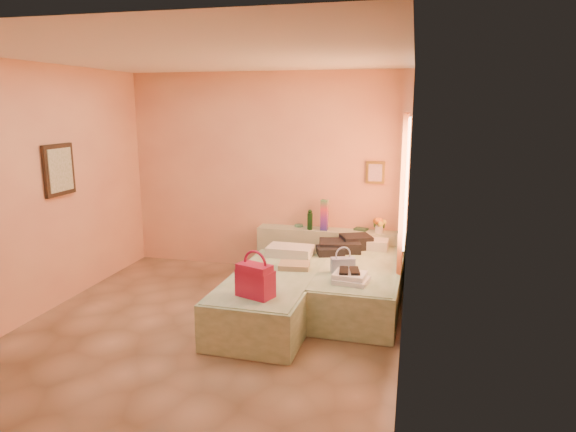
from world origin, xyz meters
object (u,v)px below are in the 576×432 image
object	(u,v)px
bed_right	(360,285)
towel_stack	(351,278)
water_bottle	(310,220)
green_book	(361,229)
bed_left	(273,297)
flower_vase	(379,224)
blue_handbag	(343,265)
headboard_ledge	(330,252)
magenta_handbag	(255,280)

from	to	relation	value
bed_right	towel_stack	world-z (taller)	towel_stack
bed_right	water_bottle	world-z (taller)	water_bottle
green_book	bed_left	bearing A→B (deg)	-98.20
bed_right	flower_vase	bearing A→B (deg)	84.19
blue_handbag	headboard_ledge	bearing A→B (deg)	85.75
bed_left	bed_right	size ratio (longest dim) A/B	1.00
green_book	flower_vase	world-z (taller)	flower_vase
bed_left	water_bottle	world-z (taller)	water_bottle
water_bottle	blue_handbag	size ratio (longest dim) A/B	0.99
headboard_ledge	bed_right	size ratio (longest dim) A/B	1.02
blue_handbag	towel_stack	size ratio (longest dim) A/B	0.76
flower_vase	towel_stack	world-z (taller)	flower_vase
bed_left	flower_vase	bearing A→B (deg)	59.42
headboard_ledge	green_book	size ratio (longest dim) A/B	11.73
green_book	blue_handbag	distance (m)	1.44
green_book	blue_handbag	xyz separation A→B (m)	(-0.06, -1.44, -0.08)
bed_right	towel_stack	size ratio (longest dim) A/B	5.71
headboard_ledge	magenta_handbag	bearing A→B (deg)	-99.31
bed_left	headboard_ledge	bearing A→B (deg)	78.94
bed_right	green_book	bearing A→B (deg)	97.53
green_book	towel_stack	distance (m)	1.76
bed_left	blue_handbag	xyz separation A→B (m)	(0.73, 0.29, 0.34)
bed_left	magenta_handbag	size ratio (longest dim) A/B	5.61
green_book	headboard_ledge	bearing A→B (deg)	-153.97
bed_right	magenta_handbag	world-z (taller)	magenta_handbag
bed_left	green_book	bearing A→B (deg)	67.25
magenta_handbag	flower_vase	bearing A→B (deg)	85.95
headboard_ledge	magenta_handbag	distance (m)	2.36
bed_right	water_bottle	bearing A→B (deg)	130.79
water_bottle	blue_handbag	distance (m)	1.48
bed_right	blue_handbag	size ratio (longest dim) A/B	7.53
flower_vase	water_bottle	bearing A→B (deg)	-177.82
bed_left	towel_stack	size ratio (longest dim) A/B	5.71
magenta_handbag	towel_stack	bearing A→B (deg)	56.07
bed_left	magenta_handbag	bearing A→B (deg)	-88.52
magenta_handbag	bed_left	bearing A→B (deg)	110.18
headboard_ledge	towel_stack	world-z (taller)	headboard_ledge
bed_left	green_book	xyz separation A→B (m)	(0.79, 1.73, 0.41)
headboard_ledge	water_bottle	size ratio (longest dim) A/B	7.78
water_bottle	towel_stack	xyz separation A→B (m)	(0.77, -1.63, -0.23)
headboard_ledge	blue_handbag	xyz separation A→B (m)	(0.36, -1.37, 0.26)
bed_right	green_book	world-z (taller)	green_book
headboard_ledge	magenta_handbag	world-z (taller)	magenta_handbag
bed_left	magenta_handbag	world-z (taller)	magenta_handbag
bed_left	flower_vase	distance (m)	2.01
magenta_handbag	green_book	bearing A→B (deg)	92.02
headboard_ledge	flower_vase	xyz separation A→B (m)	(0.66, -0.02, 0.45)
headboard_ledge	bed_left	bearing A→B (deg)	-102.75
towel_stack	flower_vase	bearing A→B (deg)	84.13
bed_right	green_book	distance (m)	1.20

